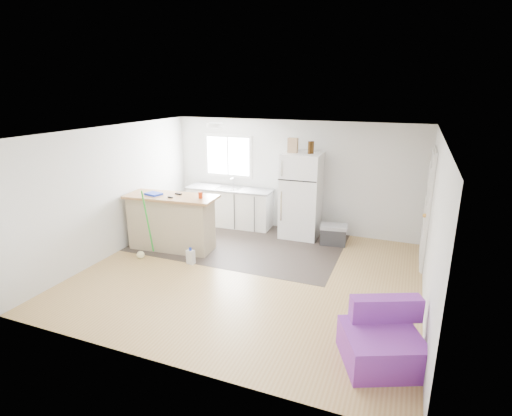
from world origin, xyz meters
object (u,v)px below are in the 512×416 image
at_px(purple_seat, 382,341).
at_px(bottle_right, 312,147).
at_px(cooler, 333,234).
at_px(mop, 143,246).
at_px(cardboard_box, 293,145).
at_px(red_cup, 200,195).
at_px(blue_tray, 154,194).
at_px(kitchen_cabinets, 230,206).
at_px(bottle_left, 310,148).
at_px(refrigerator, 301,195).
at_px(peninsula, 171,222).
at_px(cleaner_jug, 191,257).

distance_m(purple_seat, bottle_right, 4.36).
relative_size(cooler, bottle_right, 2.30).
bearing_deg(mop, cooler, 16.78).
height_order(mop, cardboard_box, cardboard_box).
distance_m(cooler, purple_seat, 3.62).
height_order(red_cup, blue_tray, red_cup).
height_order(kitchen_cabinets, purple_seat, kitchen_cabinets).
bearing_deg(purple_seat, bottle_left, 93.29).
relative_size(cardboard_box, bottle_right, 1.20).
relative_size(refrigerator, cardboard_box, 5.94).
distance_m(kitchen_cabinets, purple_seat, 5.22).
distance_m(purple_seat, red_cup, 4.14).
xyz_separation_m(refrigerator, blue_tray, (-2.46, -1.68, 0.21)).
xyz_separation_m(purple_seat, blue_tray, (-4.44, 1.94, 0.85)).
distance_m(cardboard_box, bottle_right, 0.39).
height_order(purple_seat, bottle_right, bottle_right).
height_order(refrigerator, cardboard_box, cardboard_box).
bearing_deg(kitchen_cabinets, bottle_left, -6.66).
distance_m(peninsula, cooler, 3.24).
height_order(cleaner_jug, mop, mop).
xyz_separation_m(peninsula, red_cup, (0.64, 0.04, 0.59)).
relative_size(peninsula, cleaner_jug, 5.87).
bearing_deg(peninsula, refrigerator, 32.00).
relative_size(cardboard_box, bottle_left, 1.20).
bearing_deg(red_cup, cleaner_jug, -83.82).
relative_size(mop, blue_tray, 4.45).
relative_size(refrigerator, mop, 1.33).
bearing_deg(bottle_right, red_cup, -137.35).
bearing_deg(kitchen_cabinets, refrigerator, -5.42).
bearing_deg(purple_seat, bottle_right, 92.46).
bearing_deg(refrigerator, bottle_right, -3.00).
bearing_deg(cardboard_box, refrigerator, 13.71).
height_order(kitchen_cabinets, mop, mop).
xyz_separation_m(mop, blue_tray, (-0.06, 0.53, 0.87)).
bearing_deg(kitchen_cabinets, purple_seat, -47.96).
xyz_separation_m(purple_seat, mop, (-4.39, 1.41, -0.02)).
bearing_deg(cardboard_box, mop, -135.53).
bearing_deg(peninsula, cardboard_box, 33.83).
bearing_deg(bottle_left, bottle_right, 43.46).
height_order(cardboard_box, bottle_right, cardboard_box).
distance_m(cardboard_box, bottle_left, 0.35).
xyz_separation_m(red_cup, cardboard_box, (1.31, 1.52, 0.79)).
xyz_separation_m(refrigerator, cooler, (0.76, -0.22, -0.69)).
xyz_separation_m(cooler, blue_tray, (-3.22, -1.46, 0.89)).
relative_size(kitchen_cabinets, cleaner_jug, 6.45).
height_order(kitchen_cabinets, bottle_right, bottle_right).
distance_m(cleaner_jug, cardboard_box, 3.01).
distance_m(red_cup, cardboard_box, 2.16).
distance_m(red_cup, blue_tray, 0.97).
relative_size(cooler, mop, 0.43).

